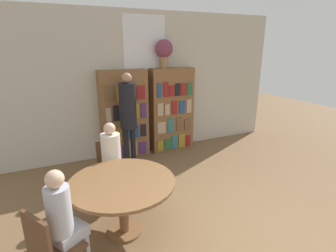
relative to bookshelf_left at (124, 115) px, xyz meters
name	(u,v)px	position (x,y,z in m)	size (l,w,h in m)	color
wall_back	(145,84)	(0.54, 0.19, 0.59)	(6.40, 0.07, 3.00)	beige
bookshelf_left	(124,115)	(0.00, 0.00, 0.00)	(0.97, 0.34, 1.85)	brown
bookshelf_right	(172,110)	(1.09, 0.00, 0.00)	(0.97, 0.34, 1.85)	brown
flower_vase	(164,50)	(0.91, 0.01, 1.29)	(0.37, 0.37, 0.58)	#997047
reading_table	(122,189)	(-0.69, -2.34, -0.29)	(1.30, 1.30, 0.74)	brown
chair_near_camera	(50,247)	(-1.53, -2.86, -0.42)	(0.55, 0.55, 0.89)	brown
chair_left_side	(111,165)	(-0.61, -1.36, -0.42)	(0.43, 0.43, 0.89)	brown
seated_reader_left	(112,157)	(-0.63, -1.53, -0.21)	(0.31, 0.39, 1.24)	silver
seated_reader_right	(65,219)	(-1.37, -2.77, -0.23)	(0.40, 0.37, 1.23)	#B2B7C6
librarian_standing	(128,111)	(-0.05, -0.50, 0.22)	(0.31, 0.58, 1.84)	black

